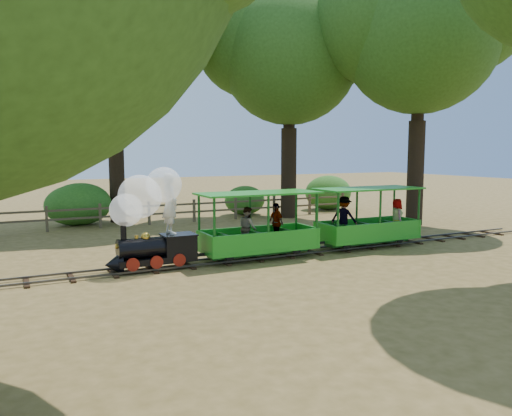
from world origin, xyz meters
name	(u,v)px	position (x,y,z in m)	size (l,w,h in m)	color
ground	(254,259)	(0.00, 0.00, 0.00)	(90.00, 90.00, 0.00)	#A28146
track	(254,257)	(0.00, 0.00, 0.07)	(22.00, 1.00, 0.10)	#3F3D3A
locomotive	(149,211)	(-3.04, 0.08, 1.56)	(2.38, 1.12, 2.73)	black
carriage_front	(259,232)	(0.17, 0.02, 0.78)	(3.52, 1.44, 1.83)	green
carriage_rear	(366,222)	(4.00, 0.00, 0.82)	(3.52, 1.44, 1.83)	green
oak_nc	(111,27)	(-2.03, 9.59, 8.34)	(8.69, 7.65, 11.46)	#2D2116
oak_ne	(288,47)	(5.47, 7.59, 7.80)	(7.99, 7.03, 10.68)	#2D2116
oak_e	(419,27)	(8.97, 3.09, 8.10)	(7.95, 7.00, 10.96)	#2D2116
fence	(172,210)	(0.00, 8.00, 0.58)	(18.10, 0.10, 1.00)	brown
shrub_west	(75,205)	(-3.81, 9.30, 0.85)	(2.45, 1.89, 1.70)	#2D6B1E
shrub_mid_w	(80,204)	(-3.58, 9.30, 0.89)	(2.57, 1.97, 1.78)	#2D6B1E
shrub_mid_e	(245,200)	(4.08, 9.30, 0.71)	(2.05, 1.57, 1.42)	#2D6B1E
shrub_east	(328,192)	(9.00, 9.30, 0.91)	(2.62, 2.01, 1.81)	#2D6B1E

